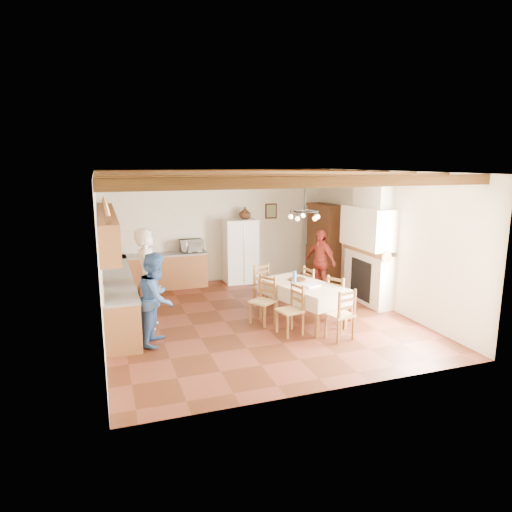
{
  "coord_description": "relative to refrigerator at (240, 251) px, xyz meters",
  "views": [
    {
      "loc": [
        -2.95,
        -8.54,
        3.19
      ],
      "look_at": [
        0.1,
        0.3,
        1.25
      ],
      "focal_mm": 32.0,
      "sensor_mm": 36.0,
      "label": 1
    }
  ],
  "objects": [
    {
      "name": "floor",
      "position": [
        -0.55,
        -2.91,
        -0.86
      ],
      "size": [
        6.0,
        6.5,
        0.02
      ],
      "primitive_type": "cube",
      "color": "#4A2111",
      "rests_on": "ground"
    },
    {
      "name": "ceiling",
      "position": [
        -0.55,
        -2.91,
        2.16
      ],
      "size": [
        6.0,
        6.5,
        0.02
      ],
      "primitive_type": "cube",
      "color": "beige",
      "rests_on": "ground"
    },
    {
      "name": "wall_back",
      "position": [
        -0.55,
        0.35,
        0.65
      ],
      "size": [
        6.0,
        0.02,
        3.0
      ],
      "primitive_type": "cube",
      "color": "#F3E9CC",
      "rests_on": "ground"
    },
    {
      "name": "wall_front",
      "position": [
        -0.55,
        -6.17,
        0.65
      ],
      "size": [
        6.0,
        0.02,
        3.0
      ],
      "primitive_type": "cube",
      "color": "#F3E9CC",
      "rests_on": "ground"
    },
    {
      "name": "wall_left",
      "position": [
        -3.56,
        -2.91,
        0.65
      ],
      "size": [
        0.02,
        6.5,
        3.0
      ],
      "primitive_type": "cube",
      "color": "#F3E9CC",
      "rests_on": "ground"
    },
    {
      "name": "wall_right",
      "position": [
        2.46,
        -2.91,
        0.65
      ],
      "size": [
        0.02,
        6.5,
        3.0
      ],
      "primitive_type": "cube",
      "color": "#F3E9CC",
      "rests_on": "ground"
    },
    {
      "name": "ceiling_beams",
      "position": [
        -0.55,
        -2.91,
        2.06
      ],
      "size": [
        6.0,
        6.3,
        0.16
      ],
      "primitive_type": null,
      "color": "#38180B",
      "rests_on": "ground"
    },
    {
      "name": "lower_cabinets_left",
      "position": [
        -3.25,
        -1.86,
        -0.42
      ],
      "size": [
        0.6,
        4.3,
        0.86
      ],
      "primitive_type": "cube",
      "color": "brown",
      "rests_on": "ground"
    },
    {
      "name": "lower_cabinets_back",
      "position": [
        -2.1,
        0.04,
        -0.42
      ],
      "size": [
        2.3,
        0.6,
        0.86
      ],
      "primitive_type": "cube",
      "color": "brown",
      "rests_on": "ground"
    },
    {
      "name": "countertop_left",
      "position": [
        -3.25,
        -1.86,
        0.03
      ],
      "size": [
        0.62,
        4.3,
        0.04
      ],
      "primitive_type": "cube",
      "color": "slate",
      "rests_on": "lower_cabinets_left"
    },
    {
      "name": "countertop_back",
      "position": [
        -2.1,
        0.04,
        0.03
      ],
      "size": [
        2.34,
        0.62,
        0.04
      ],
      "primitive_type": "cube",
      "color": "slate",
      "rests_on": "lower_cabinets_back"
    },
    {
      "name": "backsplash_left",
      "position": [
        -3.54,
        -1.86,
        0.35
      ],
      "size": [
        0.03,
        4.3,
        0.6
      ],
      "primitive_type": "cube",
      "color": "silver",
      "rests_on": "ground"
    },
    {
      "name": "backsplash_back",
      "position": [
        -2.1,
        0.33,
        0.35
      ],
      "size": [
        2.3,
        0.03,
        0.6
      ],
      "primitive_type": "cube",
      "color": "silver",
      "rests_on": "ground"
    },
    {
      "name": "upper_cabinets",
      "position": [
        -3.38,
        -1.86,
        1.0
      ],
      "size": [
        0.35,
        4.2,
        0.7
      ],
      "primitive_type": "cube",
      "color": "brown",
      "rests_on": "ground"
    },
    {
      "name": "fireplace",
      "position": [
        2.17,
        -2.71,
        0.55
      ],
      "size": [
        0.56,
        1.6,
        2.8
      ],
      "primitive_type": null,
      "color": "silver",
      "rests_on": "ground"
    },
    {
      "name": "wall_picture",
      "position": [
        1.0,
        0.32,
        1.0
      ],
      "size": [
        0.34,
        0.03,
        0.42
      ],
      "primitive_type": "cube",
      "color": "#322117",
      "rests_on": "ground"
    },
    {
      "name": "refrigerator",
      "position": [
        0.0,
        0.0,
        0.0
      ],
      "size": [
        0.87,
        0.72,
        1.7
      ],
      "primitive_type": "cube",
      "rotation": [
        0.0,
        0.0,
        -0.03
      ],
      "color": "white",
      "rests_on": "floor"
    },
    {
      "name": "hutch",
      "position": [
        2.2,
        -0.57,
        0.19
      ],
      "size": [
        0.6,
        1.19,
        2.08
      ],
      "primitive_type": null,
      "rotation": [
        0.0,
        0.0,
        0.11
      ],
      "color": "#3B1E0F",
      "rests_on": "floor"
    },
    {
      "name": "dining_table",
      "position": [
        0.27,
        -3.42,
        -0.14
      ],
      "size": [
        1.42,
        2.0,
        0.79
      ],
      "rotation": [
        0.0,
        0.0,
        0.3
      ],
      "color": "silver",
      "rests_on": "floor"
    },
    {
      "name": "chandelier",
      "position": [
        0.27,
        -3.42,
        1.4
      ],
      "size": [
        0.47,
        0.47,
        0.03
      ],
      "primitive_type": "torus",
      "color": "black",
      "rests_on": "ground"
    },
    {
      "name": "chair_left_near",
      "position": [
        -0.25,
        -3.96,
        -0.37
      ],
      "size": [
        0.48,
        0.49,
        0.96
      ],
      "primitive_type": null,
      "rotation": [
        0.0,
        0.0,
        -1.37
      ],
      "color": "brown",
      "rests_on": "floor"
    },
    {
      "name": "chair_left_far",
      "position": [
        -0.54,
        -3.28,
        -0.37
      ],
      "size": [
        0.56,
        0.57,
        0.96
      ],
      "primitive_type": null,
      "rotation": [
        0.0,
        0.0,
        -1.01
      ],
      "color": "brown",
      "rests_on": "floor"
    },
    {
      "name": "chair_right_near",
      "position": [
        0.99,
        -3.63,
        -0.37
      ],
      "size": [
        0.55,
        0.55,
        0.96
      ],
      "primitive_type": null,
      "rotation": [
        0.0,
        0.0,
        2.04
      ],
      "color": "brown",
      "rests_on": "floor"
    },
    {
      "name": "chair_right_far",
      "position": [
        0.85,
        -2.78,
        -0.37
      ],
      "size": [
        0.46,
        0.47,
        0.96
      ],
      "primitive_type": null,
      "rotation": [
        0.0,
        0.0,
        1.72
      ],
      "color": "brown",
      "rests_on": "floor"
    },
    {
      "name": "chair_end_near",
      "position": [
        0.52,
        -4.48,
        -0.37
      ],
      "size": [
        0.49,
        0.48,
        0.96
      ],
      "primitive_type": null,
      "rotation": [
        0.0,
        0.0,
        3.35
      ],
      "color": "brown",
      "rests_on": "floor"
    },
    {
      "name": "chair_end_far",
      "position": [
        -0.13,
        -2.34,
        -0.37
      ],
      "size": [
        0.5,
        0.49,
        0.96
      ],
      "primitive_type": null,
      "rotation": [
        0.0,
        0.0,
        0.24
      ],
      "color": "brown",
      "rests_on": "floor"
    },
    {
      "name": "person_man",
      "position": [
        -2.69,
        -2.73,
        0.13
      ],
      "size": [
        0.62,
        0.8,
        1.96
      ],
      "primitive_type": "imported",
      "rotation": [
        0.0,
        0.0,
        1.35
      ],
      "color": "silver",
      "rests_on": "floor"
    },
    {
      "name": "person_woman_blue",
      "position": [
        -2.64,
        -3.59,
        -0.03
      ],
      "size": [
        0.87,
        0.97,
        1.65
      ],
      "primitive_type": "imported",
      "rotation": [
        0.0,
        0.0,
        1.2
      ],
      "color": "#345997",
      "rests_on": "floor"
    },
    {
      "name": "person_woman_red",
      "position": [
        1.53,
        -1.68,
        -0.06
      ],
      "size": [
        0.68,
        1.01,
        1.59
      ],
      "primitive_type": "imported",
      "rotation": [
        0.0,
        0.0,
        -1.22
      ],
      "color": "#AE372B",
      "rests_on": "floor"
    },
    {
      "name": "microwave",
      "position": [
        -1.31,
        0.04,
        0.21
      ],
      "size": [
        0.57,
        0.39,
        0.32
      ],
      "primitive_type": "imported",
      "rotation": [
        0.0,
        0.0,
        0.0
      ],
      "color": "silver",
      "rests_on": "countertop_back"
    },
    {
      "name": "fridge_vase",
      "position": [
        0.14,
        0.0,
        1.01
      ],
      "size": [
        0.33,
        0.33,
        0.32
      ],
      "primitive_type": "imported",
      "rotation": [
        0.0,
        0.0,
        -0.07
      ],
      "color": "#3B1E0F",
      "rests_on": "refrigerator"
    }
  ]
}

